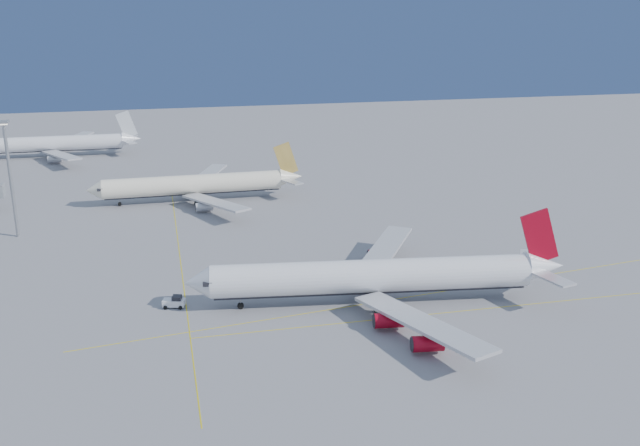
{
  "coord_description": "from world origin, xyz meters",
  "views": [
    {
      "loc": [
        -43.09,
        -119.76,
        51.73
      ],
      "look_at": [
        -10.63,
        20.27,
        7.0
      ],
      "focal_mm": 40.0,
      "sensor_mm": 36.0,
      "label": 1
    }
  ],
  "objects_px": {
    "airliner_third": "(57,144)",
    "light_mast": "(9,170)",
    "airliner_etihad": "(198,184)",
    "pushback_tug": "(174,302)",
    "airliner_virgin": "(380,276)"
  },
  "relations": [
    {
      "from": "airliner_third",
      "to": "light_mast",
      "type": "relative_size",
      "value": 2.14
    },
    {
      "from": "airliner_etihad",
      "to": "pushback_tug",
      "type": "xyz_separation_m",
      "value": [
        -8.9,
        -70.22,
        -3.61
      ]
    },
    {
      "from": "airliner_etihad",
      "to": "light_mast",
      "type": "xyz_separation_m",
      "value": [
        -42.66,
        -21.58,
        11.19
      ]
    },
    {
      "from": "airliner_virgin",
      "to": "airliner_third",
      "type": "height_order",
      "value": "airliner_virgin"
    },
    {
      "from": "airliner_third",
      "to": "airliner_etihad",
      "type": "bearing_deg",
      "value": -57.26
    },
    {
      "from": "airliner_virgin",
      "to": "airliner_third",
      "type": "relative_size",
      "value": 1.19
    },
    {
      "from": "airliner_virgin",
      "to": "light_mast",
      "type": "xyz_separation_m",
      "value": [
        -69.59,
        55.06,
        10.71
      ]
    },
    {
      "from": "airliner_third",
      "to": "pushback_tug",
      "type": "relative_size",
      "value": 13.65
    },
    {
      "from": "airliner_virgin",
      "to": "airliner_third",
      "type": "bearing_deg",
      "value": 123.01
    },
    {
      "from": "airliner_etihad",
      "to": "light_mast",
      "type": "distance_m",
      "value": 49.1
    },
    {
      "from": "airliner_etihad",
      "to": "airliner_third",
      "type": "height_order",
      "value": "airliner_third"
    },
    {
      "from": "airliner_etihad",
      "to": "light_mast",
      "type": "bearing_deg",
      "value": -154.11
    },
    {
      "from": "airliner_virgin",
      "to": "light_mast",
      "type": "bearing_deg",
      "value": 148.77
    },
    {
      "from": "pushback_tug",
      "to": "light_mast",
      "type": "relative_size",
      "value": 0.16
    },
    {
      "from": "airliner_third",
      "to": "pushback_tug",
      "type": "distance_m",
      "value": 143.9
    }
  ]
}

